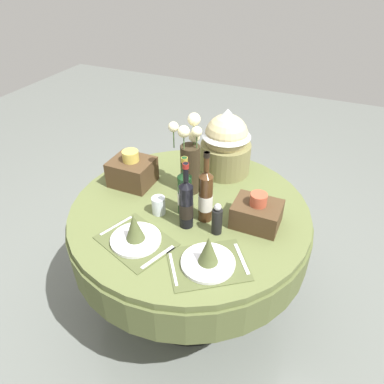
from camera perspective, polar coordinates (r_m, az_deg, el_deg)
The scene contains 13 objects.
ground at distance 2.45m, azimuth -0.31°, elevation -16.23°, with size 8.00×8.00×0.00m, color slate.
dining_table at distance 2.02m, azimuth -0.37°, elevation -5.74°, with size 1.30×1.30×0.74m.
place_setting_left at distance 1.71m, azimuth -8.96°, elevation -6.55°, with size 0.41×0.36×0.16m.
place_setting_right at distance 1.59m, azimuth 2.58°, elevation -10.20°, with size 0.43×0.41×0.16m.
flower_vase at distance 1.95m, azimuth -0.31°, elevation 5.17°, with size 0.16×0.14×0.45m.
wine_bottle_left at distance 1.82m, azimuth -1.15°, elevation -0.04°, with size 0.07×0.07×0.33m.
wine_bottle_centre at distance 1.73m, azimuth -0.93°, elevation -1.86°, with size 0.07×0.07×0.36m.
wine_bottle_right at distance 1.77m, azimuth 2.17°, elevation -0.58°, with size 0.07×0.07×0.39m.
tumbler_mid at distance 1.87m, azimuth -5.30°, elevation -2.12°, with size 0.07×0.07×0.09m, color silver.
pepper_mill at distance 1.73m, azimuth 3.98°, elevation -4.40°, with size 0.05×0.05×0.17m.
gift_tub_back_centre at distance 2.14m, azimuth 5.42°, elevation 8.15°, with size 0.30×0.30×0.40m.
woven_basket_side_left at distance 2.10m, azimuth -9.43°, elevation 3.30°, with size 0.23×0.20×0.21m.
woven_basket_side_right at distance 1.81m, azimuth 10.20°, elevation -3.31°, with size 0.23×0.18×0.18m.
Camera 1 is at (0.62, -1.39, 1.92)m, focal length 33.75 mm.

